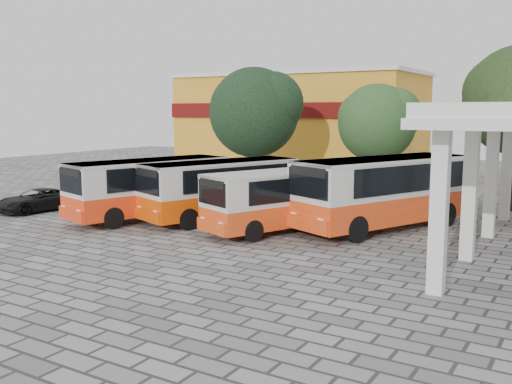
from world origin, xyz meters
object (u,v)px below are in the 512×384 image
Objects in this scene: bus_far_left at (149,185)px; parked_car at (37,200)px; bus_far_right at (384,188)px; bus_centre_right at (283,196)px; bus_centre_left at (221,186)px.

bus_far_left reaches higher than parked_car.
bus_far_right is at bearing 34.33° from bus_far_left.
bus_far_right reaches higher than bus_centre_right.
bus_centre_right is (6.90, 0.84, -0.13)m from bus_far_left.
parked_car is (-6.34, -1.50, -1.07)m from bus_far_left.
bus_far_right is (7.34, 1.88, 0.19)m from bus_centre_left.
bus_far_left is 6.96m from bus_centre_right.
bus_centre_right is 1.87× the size of parked_car.
bus_far_right is at bearing 34.83° from bus_centre_left.
bus_far_left is at bearing -150.50° from bus_centre_right.
parked_car is at bearing -141.84° from bus_centre_left.
bus_centre_left is at bearing -167.90° from bus_centre_right.
parked_car is at bearing -147.42° from bus_centre_right.
bus_centre_left is 3.80m from bus_centre_right.
bus_far_right is at bearing 25.44° from parked_car.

